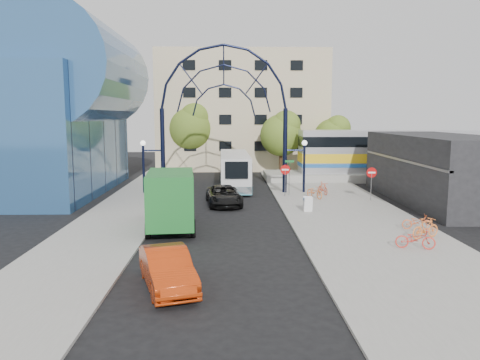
{
  "coord_description": "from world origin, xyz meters",
  "views": [
    {
      "loc": [
        0.39,
        -24.22,
        6.37
      ],
      "look_at": [
        1.11,
        6.0,
        2.24
      ],
      "focal_mm": 35.0,
      "sensor_mm": 36.0,
      "label": 1
    }
  ],
  "objects_px": {
    "gateway_arch": "(224,89)",
    "train_car": "(425,151)",
    "city_bus": "(234,170)",
    "bike_far_c": "(415,239)",
    "street_name_sign": "(289,170)",
    "bike_far_b": "(426,228)",
    "red_sedan": "(167,269)",
    "bike_far_a": "(417,222)",
    "green_truck": "(171,200)",
    "tree_north_a": "(282,133)",
    "black_suv": "(224,196)",
    "bike_near_a": "(315,192)",
    "bike_near_b": "(323,188)",
    "tree_north_b": "(192,126)",
    "stop_sign": "(285,173)",
    "sandwich_board": "(308,202)",
    "tree_north_c": "(334,135)",
    "do_not_enter_sign": "(372,176)"
  },
  "relations": [
    {
      "from": "green_truck",
      "to": "red_sedan",
      "type": "height_order",
      "value": "green_truck"
    },
    {
      "from": "tree_north_c",
      "to": "bike_near_a",
      "type": "bearing_deg",
      "value": -106.99
    },
    {
      "from": "gateway_arch",
      "to": "train_car",
      "type": "xyz_separation_m",
      "value": [
        20.0,
        8.0,
        -5.66
      ]
    },
    {
      "from": "tree_north_a",
      "to": "city_bus",
      "type": "bearing_deg",
      "value": -122.01
    },
    {
      "from": "sandwich_board",
      "to": "street_name_sign",
      "type": "bearing_deg",
      "value": 93.46
    },
    {
      "from": "gateway_arch",
      "to": "bike_far_c",
      "type": "relative_size",
      "value": 7.48
    },
    {
      "from": "gateway_arch",
      "to": "train_car",
      "type": "height_order",
      "value": "gateway_arch"
    },
    {
      "from": "red_sedan",
      "to": "bike_near_a",
      "type": "bearing_deg",
      "value": 46.69
    },
    {
      "from": "tree_north_b",
      "to": "green_truck",
      "type": "distance_m",
      "value": 28.24
    },
    {
      "from": "bike_far_b",
      "to": "bike_far_c",
      "type": "bearing_deg",
      "value": 120.89
    },
    {
      "from": "tree_north_c",
      "to": "green_truck",
      "type": "relative_size",
      "value": 0.95
    },
    {
      "from": "street_name_sign",
      "to": "sandwich_board",
      "type": "distance_m",
      "value": 6.78
    },
    {
      "from": "stop_sign",
      "to": "bike_far_a",
      "type": "distance_m",
      "value": 12.67
    },
    {
      "from": "city_bus",
      "to": "bike_far_c",
      "type": "height_order",
      "value": "city_bus"
    },
    {
      "from": "green_truck",
      "to": "black_suv",
      "type": "distance_m",
      "value": 7.69
    },
    {
      "from": "bike_far_c",
      "to": "red_sedan",
      "type": "bearing_deg",
      "value": 127.41
    },
    {
      "from": "street_name_sign",
      "to": "bike_far_b",
      "type": "xyz_separation_m",
      "value": [
        5.31,
        -13.57,
        -1.47
      ]
    },
    {
      "from": "bike_near_b",
      "to": "tree_north_a",
      "type": "bearing_deg",
      "value": 83.57
    },
    {
      "from": "red_sedan",
      "to": "bike_near_a",
      "type": "xyz_separation_m",
      "value": [
        8.9,
        18.46,
        -0.13
      ]
    },
    {
      "from": "stop_sign",
      "to": "green_truck",
      "type": "bearing_deg",
      "value": -127.34
    },
    {
      "from": "street_name_sign",
      "to": "bike_far_c",
      "type": "bearing_deg",
      "value": -75.38
    },
    {
      "from": "black_suv",
      "to": "train_car",
      "type": "bearing_deg",
      "value": 26.52
    },
    {
      "from": "street_name_sign",
      "to": "green_truck",
      "type": "bearing_deg",
      "value": -127.14
    },
    {
      "from": "red_sedan",
      "to": "bike_far_c",
      "type": "distance_m",
      "value": 12.03
    },
    {
      "from": "bike_far_a",
      "to": "bike_far_c",
      "type": "bearing_deg",
      "value": 164.83
    },
    {
      "from": "bike_near_a",
      "to": "bike_near_b",
      "type": "height_order",
      "value": "bike_near_b"
    },
    {
      "from": "red_sedan",
      "to": "bike_far_a",
      "type": "height_order",
      "value": "red_sedan"
    },
    {
      "from": "street_name_sign",
      "to": "red_sedan",
      "type": "distance_m",
      "value": 21.24
    },
    {
      "from": "street_name_sign",
      "to": "green_truck",
      "type": "height_order",
      "value": "green_truck"
    },
    {
      "from": "bike_near_b",
      "to": "train_car",
      "type": "bearing_deg",
      "value": 22.92
    },
    {
      "from": "stop_sign",
      "to": "bike_near_a",
      "type": "xyz_separation_m",
      "value": [
        2.18,
        -0.9,
        -1.38
      ]
    },
    {
      "from": "bike_far_a",
      "to": "city_bus",
      "type": "bearing_deg",
      "value": 38.8
    },
    {
      "from": "sandwich_board",
      "to": "train_car",
      "type": "distance_m",
      "value": 21.65
    },
    {
      "from": "black_suv",
      "to": "bike_far_a",
      "type": "xyz_separation_m",
      "value": [
        10.82,
        -8.02,
        -0.16
      ]
    },
    {
      "from": "train_car",
      "to": "tree_north_b",
      "type": "height_order",
      "value": "tree_north_b"
    },
    {
      "from": "bike_near_a",
      "to": "bike_far_b",
      "type": "xyz_separation_m",
      "value": [
        3.53,
        -12.07,
        0.05
      ]
    },
    {
      "from": "do_not_enter_sign",
      "to": "bike_far_a",
      "type": "height_order",
      "value": "do_not_enter_sign"
    },
    {
      "from": "train_car",
      "to": "bike_near_a",
      "type": "distance_m",
      "value": 17.14
    },
    {
      "from": "street_name_sign",
      "to": "red_sedan",
      "type": "relative_size",
      "value": 0.62
    },
    {
      "from": "gateway_arch",
      "to": "bike_near_a",
      "type": "relative_size",
      "value": 7.34
    },
    {
      "from": "street_name_sign",
      "to": "green_truck",
      "type": "distance_m",
      "value": 13.39
    },
    {
      "from": "city_bus",
      "to": "bike_far_c",
      "type": "xyz_separation_m",
      "value": [
        8.34,
        -20.4,
        -1.0
      ]
    },
    {
      "from": "bike_near_b",
      "to": "bike_far_a",
      "type": "relative_size",
      "value": 1.03
    },
    {
      "from": "sandwich_board",
      "to": "tree_north_a",
      "type": "bearing_deg",
      "value": 88.5
    },
    {
      "from": "bike_far_a",
      "to": "bike_far_b",
      "type": "xyz_separation_m",
      "value": [
        -0.34,
        -1.94,
        0.11
      ]
    },
    {
      "from": "bike_far_a",
      "to": "bike_far_c",
      "type": "distance_m",
      "value": 4.14
    },
    {
      "from": "bike_far_a",
      "to": "tree_north_b",
      "type": "bearing_deg",
      "value": 34.8
    },
    {
      "from": "bike_near_b",
      "to": "tree_north_b",
      "type": "bearing_deg",
      "value": 110.26
    },
    {
      "from": "stop_sign",
      "to": "street_name_sign",
      "type": "height_order",
      "value": "street_name_sign"
    },
    {
      "from": "bike_far_c",
      "to": "tree_north_a",
      "type": "bearing_deg",
      "value": 21.52
    }
  ]
}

